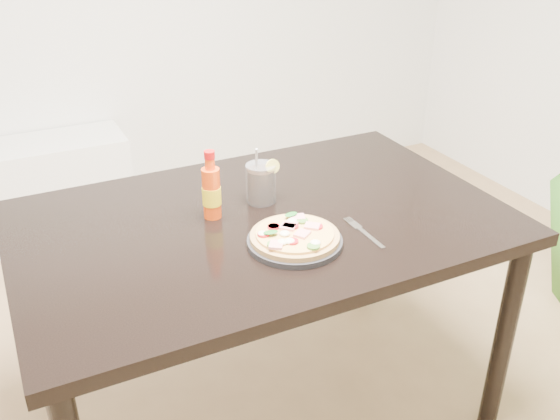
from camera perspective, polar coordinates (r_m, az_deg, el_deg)
name	(u,v)px	position (r m, az deg, el deg)	size (l,w,h in m)	color
dining_table	(262,242)	(1.85, -1.65, -2.94)	(1.40, 0.90, 0.75)	black
plate	(295,242)	(1.67, 1.35, -2.91)	(0.26, 0.26, 0.02)	black
pizza	(294,235)	(1.66, 1.30, -2.33)	(0.24, 0.24, 0.03)	tan
hot_sauce_bottle	(211,191)	(1.78, -6.29, 1.69)	(0.07, 0.07, 0.20)	#EE450E
cola_cup	(261,184)	(1.87, -1.75, 2.39)	(0.10, 0.09, 0.18)	black
fork	(363,232)	(1.74, 7.59, -1.98)	(0.02, 0.19, 0.00)	silver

